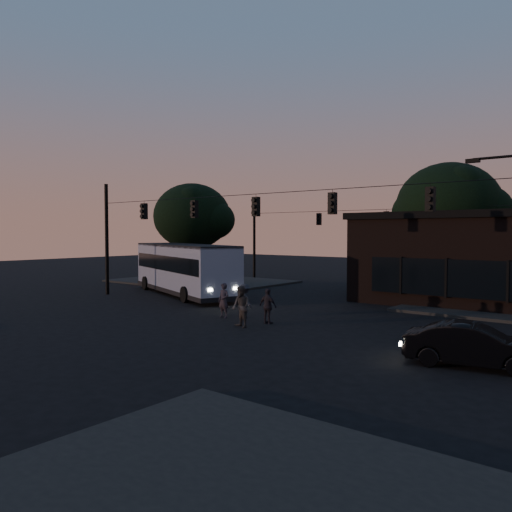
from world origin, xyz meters
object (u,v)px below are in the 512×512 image
Objects in this scene: car at (474,346)px; pedestrian_b at (241,307)px; building at (500,258)px; pedestrian_c at (268,306)px; bus at (184,266)px; pedestrian_d at (245,301)px; pedestrian_a at (224,300)px.

car is 9.95m from pedestrian_b.
building reaches higher than pedestrian_c.
bus is 12.45m from pedestrian_b.
pedestrian_c is at bearing -115.83° from building.
building is at bearing 83.92° from pedestrian_b.
bus is at bearing -153.36° from building.
pedestrian_d is at bearing -16.45° from pedestrian_c.
car is at bearing -172.29° from pedestrian_d.
pedestrian_a is 2.71m from pedestrian_b.
building is 9.19× the size of pedestrian_d.
pedestrian_c is 0.98× the size of pedestrian_d.
building is 8.32× the size of pedestrian_b.
pedestrian_b reaches higher than car.
pedestrian_d is (9.02, -4.36, -1.08)m from bus.
bus is 2.97× the size of car.
pedestrian_d is (-1.96, 0.67, 0.01)m from pedestrian_c.
building is 15.96m from pedestrian_d.
bus reaches higher than pedestrian_a.
pedestrian_b is at bearing 76.98° from pedestrian_c.
car is at bearing -9.03° from pedestrian_a.
pedestrian_a reaches higher than pedestrian_c.
pedestrian_b is at bearing -31.51° from pedestrian_a.
bus is 6.66× the size of pedestrian_b.
car is at bearing 16.14° from pedestrian_b.
pedestrian_b is 1.12× the size of pedestrian_c.
car is 2.52× the size of pedestrian_c.
bus is 7.36× the size of pedestrian_d.
bus is 12.13m from pedestrian_c.
pedestrian_d is at bearing -4.07° from bus.
bus is 7.17× the size of pedestrian_a.
pedestrian_d is (-8.70, -13.25, -1.87)m from building.
bus is 10.08m from pedestrian_d.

